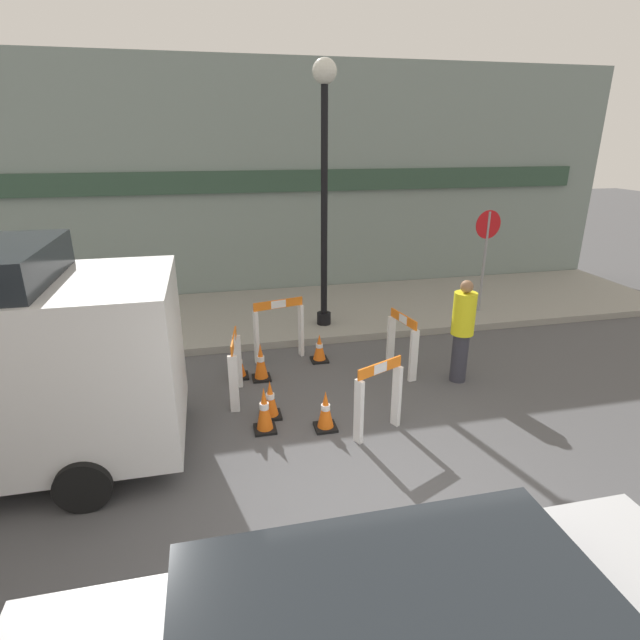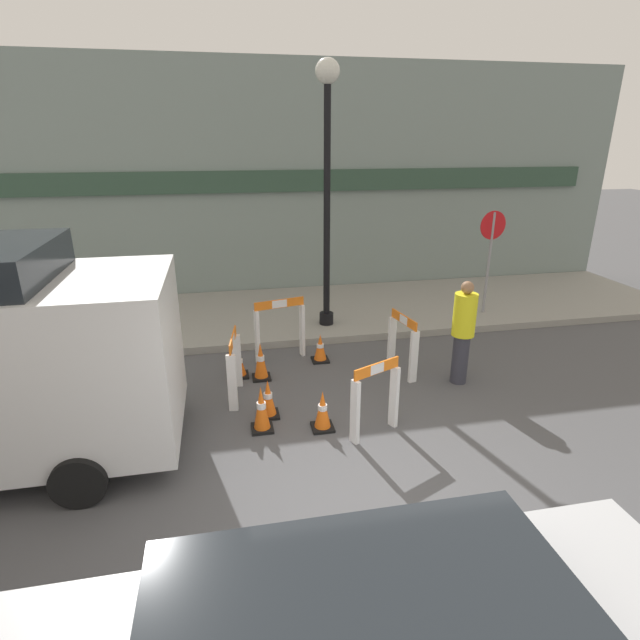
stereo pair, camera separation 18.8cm
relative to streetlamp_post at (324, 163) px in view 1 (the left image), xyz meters
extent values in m
plane|color=#4C4C4F|center=(-0.71, -5.25, -3.34)|extent=(60.00, 60.00, 0.00)
cube|color=gray|center=(-0.71, 1.01, -3.27)|extent=(18.00, 3.52, 0.14)
cube|color=gray|center=(-0.71, 2.85, -0.59)|extent=(18.00, 0.12, 5.50)
cube|color=#2D4738|center=(-0.71, 2.74, -0.54)|extent=(16.20, 0.10, 0.50)
cylinder|color=black|center=(0.00, 0.00, -3.07)|extent=(0.29, 0.29, 0.24)
cylinder|color=black|center=(0.00, 0.00, -0.92)|extent=(0.13, 0.13, 4.56)
sphere|color=silver|center=(0.00, 0.00, 1.54)|extent=(0.44, 0.44, 0.44)
cylinder|color=gray|center=(3.56, 0.06, -2.10)|extent=(0.06, 0.06, 2.18)
cylinder|color=red|center=(3.56, 0.06, -1.28)|extent=(0.60, 0.08, 0.60)
cube|color=white|center=(-0.48, -4.05, -2.89)|extent=(0.11, 0.14, 0.90)
cube|color=white|center=(0.15, -3.76, -2.89)|extent=(0.11, 0.14, 0.90)
cube|color=orange|center=(-0.16, -3.91, -2.36)|extent=(0.69, 0.34, 0.15)
cube|color=white|center=(-0.16, -3.91, -2.36)|extent=(0.22, 0.12, 0.14)
cube|color=white|center=(0.90, -2.56, -2.89)|extent=(0.14, 0.08, 0.89)
cube|color=white|center=(0.77, -1.85, -2.89)|extent=(0.14, 0.08, 0.89)
cube|color=orange|center=(0.84, -2.21, -2.37)|extent=(0.16, 0.77, 0.15)
cube|color=white|center=(0.84, -2.21, -2.37)|extent=(0.07, 0.24, 0.14)
cube|color=white|center=(-0.69, -1.14, -2.85)|extent=(0.09, 0.14, 0.98)
cube|color=white|center=(-1.52, -1.34, -2.85)|extent=(0.09, 0.14, 0.98)
cube|color=orange|center=(-1.11, -1.24, -2.28)|extent=(0.89, 0.23, 0.15)
cube|color=white|center=(-1.11, -1.24, -2.28)|extent=(0.27, 0.09, 0.14)
cube|color=white|center=(-1.91, -2.15, -2.89)|extent=(0.14, 0.08, 0.89)
cube|color=white|center=(-2.01, -2.91, -2.89)|extent=(0.14, 0.08, 0.89)
cube|color=orange|center=(-1.96, -2.53, -2.37)|extent=(0.13, 0.82, 0.15)
cube|color=white|center=(-1.96, -2.53, -2.37)|extent=(0.06, 0.25, 0.14)
cube|color=black|center=(-1.87, -1.80, -3.32)|extent=(0.30, 0.30, 0.04)
cone|color=orange|center=(-1.87, -1.80, -3.08)|extent=(0.23, 0.22, 0.44)
cylinder|color=white|center=(-1.87, -1.80, -3.06)|extent=(0.13, 0.13, 0.06)
cube|color=black|center=(-0.42, -1.47, -3.32)|extent=(0.30, 0.30, 0.04)
cone|color=orange|center=(-0.42, -1.47, -3.06)|extent=(0.22, 0.22, 0.47)
cylinder|color=white|center=(-0.42, -1.47, -3.04)|extent=(0.13, 0.13, 0.07)
cube|color=black|center=(-1.52, -1.95, -3.32)|extent=(0.30, 0.30, 0.04)
cone|color=orange|center=(-1.52, -1.95, -3.00)|extent=(0.23, 0.22, 0.60)
cylinder|color=white|center=(-1.52, -1.95, -2.97)|extent=(0.13, 0.13, 0.08)
cube|color=black|center=(-0.82, -3.65, -3.32)|extent=(0.30, 0.30, 0.04)
cone|color=orange|center=(-0.82, -3.65, -3.03)|extent=(0.22, 0.23, 0.54)
cylinder|color=white|center=(-0.82, -3.65, -3.00)|extent=(0.13, 0.13, 0.07)
cube|color=black|center=(-1.64, -3.51, -3.32)|extent=(0.30, 0.30, 0.04)
cone|color=orange|center=(-1.64, -3.51, -2.99)|extent=(0.23, 0.23, 0.62)
cylinder|color=white|center=(-1.64, -3.51, -2.96)|extent=(0.13, 0.13, 0.09)
cube|color=black|center=(-1.52, -3.17, -3.32)|extent=(0.30, 0.30, 0.04)
cone|color=orange|center=(-1.52, -3.17, -3.03)|extent=(0.22, 0.22, 0.53)
cylinder|color=white|center=(-1.52, -3.17, -3.01)|extent=(0.13, 0.13, 0.07)
cylinder|color=#33333D|center=(1.64, -2.70, -2.93)|extent=(0.28, 0.28, 0.83)
cylinder|color=yellow|center=(1.64, -2.70, -2.17)|extent=(0.39, 0.39, 0.69)
sphere|color=#8E6647|center=(1.64, -2.70, -1.72)|extent=(0.21, 0.21, 0.20)
cylinder|color=black|center=(-0.25, -7.14, -3.04)|extent=(0.60, 0.18, 0.60)
cylinder|color=black|center=(-3.71, -2.58, -3.04)|extent=(0.60, 0.18, 0.60)
cylinder|color=black|center=(-3.71, -4.62, -3.04)|extent=(0.60, 0.18, 0.60)
camera|label=1|loc=(-2.20, -9.44, 0.46)|focal=28.00mm
camera|label=2|loc=(-2.02, -9.48, 0.46)|focal=28.00mm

